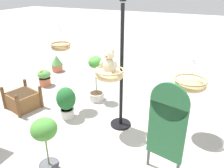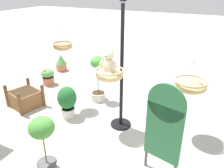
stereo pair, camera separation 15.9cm
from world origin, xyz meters
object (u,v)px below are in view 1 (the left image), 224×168
object	(u,v)px
hanging_basket_with_teddy	(109,74)
potted_plant_broad_leaf	(44,77)
wooden_planter_box	(23,99)
potted_plant_flowering_red	(161,98)
potted_plant_small_succulent	(57,63)
potted_plant_conical_shrub	(96,79)
hanging_basket_left_high	(190,84)
display_sign_board	(167,123)
display_pole_central	(121,91)
hanging_basket_right_low	(61,46)
potted_plant_fern_front	(66,101)
potted_plant_tall_leafy	(46,140)
teddy_bear	(109,63)

from	to	relation	value
hanging_basket_with_teddy	potted_plant_broad_leaf	world-z (taller)	hanging_basket_with_teddy
wooden_planter_box	hanging_basket_with_teddy	bearing A→B (deg)	-179.18
potted_plant_flowering_red	potted_plant_small_succulent	world-z (taller)	potted_plant_flowering_red
hanging_basket_with_teddy	potted_plant_conical_shrub	distance (m)	1.51
hanging_basket_with_teddy	potted_plant_small_succulent	bearing A→B (deg)	-37.55
hanging_basket_left_high	display_sign_board	bearing A→B (deg)	82.12
hanging_basket_left_high	potted_plant_flowering_red	world-z (taller)	hanging_basket_left_high
display_pole_central	hanging_basket_right_low	xyz separation A→B (m)	(1.55, -0.20, 0.72)
potted_plant_fern_front	potted_plant_small_succulent	world-z (taller)	potted_plant_fern_front
hanging_basket_right_low	wooden_planter_box	bearing A→B (deg)	27.41
potted_plant_tall_leafy	potted_plant_flowering_red	bearing A→B (deg)	-113.31
wooden_planter_box	potted_plant_fern_front	bearing A→B (deg)	-176.99
hanging_basket_right_low	potted_plant_conical_shrub	world-z (taller)	hanging_basket_right_low
potted_plant_flowering_red	display_sign_board	distance (m)	2.13
hanging_basket_left_high	wooden_planter_box	bearing A→B (deg)	7.73
teddy_bear	potted_plant_fern_front	world-z (taller)	teddy_bear
hanging_basket_left_high	potted_plant_flowering_red	size ratio (longest dim) A/B	0.95
teddy_bear	hanging_basket_right_low	world-z (taller)	hanging_basket_right_low
display_pole_central	hanging_basket_right_low	bearing A→B (deg)	-7.25
hanging_basket_right_low	potted_plant_tall_leafy	world-z (taller)	hanging_basket_right_low
hanging_basket_right_low	teddy_bear	bearing A→B (deg)	161.37
wooden_planter_box	potted_plant_conical_shrub	xyz separation A→B (m)	(-1.46, -1.08, 0.37)
teddy_bear	potted_plant_small_succulent	size ratio (longest dim) A/B	0.87
hanging_basket_right_low	potted_plant_broad_leaf	bearing A→B (deg)	-31.45
teddy_bear	display_sign_board	distance (m)	1.54
potted_plant_small_succulent	potted_plant_flowering_red	bearing A→B (deg)	163.98
potted_plant_broad_leaf	potted_plant_fern_front	bearing A→B (deg)	143.26
potted_plant_flowering_red	potted_plant_tall_leafy	bearing A→B (deg)	66.69
hanging_basket_left_high	hanging_basket_right_low	distance (m)	2.86
wooden_planter_box	potted_plant_fern_front	distance (m)	1.26
potted_plant_fern_front	display_sign_board	world-z (taller)	display_sign_board
hanging_basket_right_low	potted_plant_fern_front	bearing A→B (deg)	127.59
teddy_bear	wooden_planter_box	bearing A→B (deg)	0.23
potted_plant_broad_leaf	potted_plant_flowering_red	bearing A→B (deg)	-179.73
potted_plant_small_succulent	teddy_bear	bearing A→B (deg)	142.18
hanging_basket_left_high	potted_plant_tall_leafy	distance (m)	2.71
teddy_bear	potted_plant_conical_shrub	world-z (taller)	teddy_bear
hanging_basket_right_low	display_sign_board	bearing A→B (deg)	156.56
hanging_basket_right_low	potted_plant_broad_leaf	size ratio (longest dim) A/B	1.08
potted_plant_small_succulent	display_sign_board	distance (m)	5.37
hanging_basket_with_teddy	potted_plant_fern_front	size ratio (longest dim) A/B	0.79
display_sign_board	hanging_basket_right_low	bearing A→B (deg)	-23.44
wooden_planter_box	potted_plant_small_succulent	bearing A→B (deg)	-72.38
hanging_basket_with_teddy	display_sign_board	distance (m)	1.48
potted_plant_flowering_red	teddy_bear	bearing A→B (deg)	58.87
potted_plant_tall_leafy	potted_plant_broad_leaf	xyz separation A→B (m)	(2.30, -2.71, -0.39)
display_pole_central	wooden_planter_box	size ratio (longest dim) A/B	2.91
hanging_basket_left_high	hanging_basket_right_low	xyz separation A→B (m)	(2.83, 0.03, 0.41)
hanging_basket_with_teddy	hanging_basket_left_high	xyz separation A→B (m)	(-1.43, -0.48, -0.14)
hanging_basket_with_teddy	potted_plant_tall_leafy	xyz separation A→B (m)	(0.40, 1.47, -0.61)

